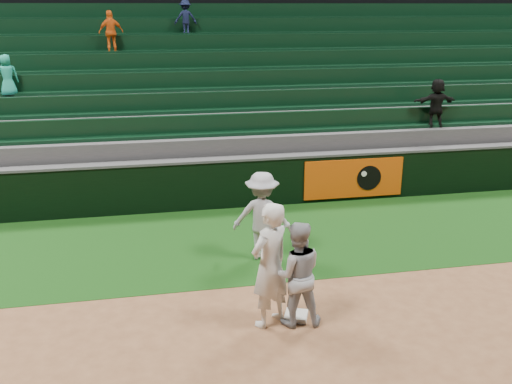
% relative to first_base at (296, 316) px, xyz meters
% --- Properties ---
extents(ground, '(70.00, 70.00, 0.00)m').
position_rel_first_base_xyz_m(ground, '(-0.08, 0.32, -0.04)').
color(ground, brown).
rests_on(ground, ground).
extents(foul_grass, '(36.00, 4.20, 0.01)m').
position_rel_first_base_xyz_m(foul_grass, '(-0.08, 3.32, -0.04)').
color(foul_grass, '#0E330C').
rests_on(foul_grass, ground).
extents(first_base, '(0.46, 0.46, 0.08)m').
position_rel_first_base_xyz_m(first_base, '(0.00, 0.00, 0.00)').
color(first_base, white).
rests_on(first_base, ground).
extents(first_baseman, '(0.88, 0.81, 2.01)m').
position_rel_first_base_xyz_m(first_baseman, '(-0.45, -0.07, 0.97)').
color(first_baseman, silver).
rests_on(first_baseman, ground).
extents(baserunner, '(0.89, 0.72, 1.70)m').
position_rel_first_base_xyz_m(baserunner, '(-0.05, -0.13, 0.81)').
color(baserunner, '#9C9FA7').
rests_on(baserunner, ground).
extents(base_coach, '(1.27, 0.94, 1.76)m').
position_rel_first_base_xyz_m(base_coach, '(-0.07, 2.36, 0.85)').
color(base_coach, '#A2A4B0').
rests_on(base_coach, foul_grass).
extents(field_wall, '(36.00, 0.45, 1.25)m').
position_rel_first_base_xyz_m(field_wall, '(-0.05, 5.51, 0.59)').
color(field_wall, black).
rests_on(field_wall, ground).
extents(stadium_seating, '(36.00, 5.95, 4.94)m').
position_rel_first_base_xyz_m(stadium_seating, '(-0.08, 9.29, 1.66)').
color(stadium_seating, '#3A3A3C').
rests_on(stadium_seating, ground).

